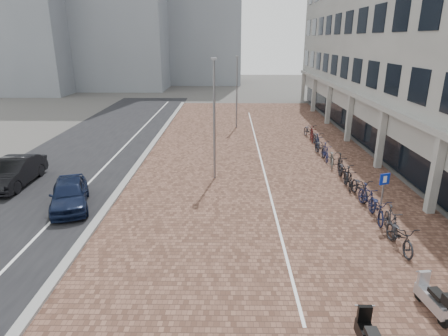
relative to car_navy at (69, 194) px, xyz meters
The scene contains 14 objects.
ground 8.06m from the car_navy, 32.78° to the right, with size 140.00×140.00×0.00m, color #474442.
plaza_brick 11.64m from the car_navy, 41.17° to the left, with size 14.50×42.00×0.04m, color brown.
street_asphalt 8.00m from the car_navy, 106.37° to the left, with size 8.00×50.00×0.03m, color black.
curb 7.85m from the car_navy, 77.82° to the left, with size 0.35×42.00×0.14m, color gray.
lane_line 7.68m from the car_navy, 91.86° to the left, with size 0.12×44.00×0.00m, color white.
parking_line 11.79m from the car_navy, 40.53° to the left, with size 0.10×30.00×0.00m, color white.
office_building 24.20m from the car_navy, 30.58° to the left, with size 8.40×40.00×15.00m.
car_navy is the anchor object (origin of this frame).
car_dark 4.65m from the car_navy, 145.28° to the left, with size 1.47×4.23×1.39m, color black.
scooter_front 14.16m from the car_navy, 28.30° to the right, with size 0.46×1.47×1.01m, color #AFAEB4, non-canonical shape.
parking_sign 13.12m from the car_navy, ahead, with size 0.43×0.19×2.14m.
lamp_near 7.66m from the car_navy, 31.03° to the left, with size 0.12×0.12×6.14m, color slate.
lamp_far 17.84m from the car_navy, 64.62° to the left, with size 0.12×0.12×5.74m, color gray.
bike_row 13.82m from the car_navy, 19.89° to the left, with size 1.15×18.13×1.05m.
Camera 1 is at (0.23, -10.96, 7.07)m, focal length 30.55 mm.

